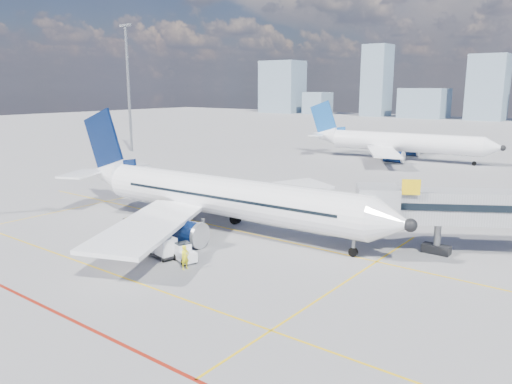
# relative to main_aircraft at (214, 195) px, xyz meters

# --- Properties ---
(ground) EXTENTS (420.00, 420.00, 0.00)m
(ground) POSITION_rel_main_aircraft_xyz_m (2.21, -7.28, -3.22)
(ground) COLOR gray
(ground) RESTS_ON ground
(apron_markings) EXTENTS (90.00, 35.12, 0.01)m
(apron_markings) POSITION_rel_main_aircraft_xyz_m (1.64, -11.19, -3.22)
(apron_markings) COLOR #EAB80C
(apron_markings) RESTS_ON ground
(floodlight_mast_nw) EXTENTS (3.20, 0.61, 25.45)m
(floodlight_mast_nw) POSITION_rel_main_aircraft_xyz_m (-52.79, 32.72, 10.36)
(floodlight_mast_nw) COLOR gray
(floodlight_mast_nw) RESTS_ON ground
(main_aircraft) EXTENTS (37.74, 32.87, 11.03)m
(main_aircraft) POSITION_rel_main_aircraft_xyz_m (0.00, 0.00, 0.00)
(main_aircraft) COLOR white
(main_aircraft) RESTS_ON ground
(second_aircraft) EXTENTS (35.76, 31.12, 10.64)m
(second_aircraft) POSITION_rel_main_aircraft_xyz_m (-4.03, 54.38, 0.00)
(second_aircraft) COLOR white
(second_aircraft) RESTS_ON ground
(baggage_tug) EXTENTS (2.30, 1.80, 1.43)m
(baggage_tug) POSITION_rel_main_aircraft_xyz_m (4.34, -8.22, -2.54)
(baggage_tug) COLOR white
(baggage_tug) RESTS_ON ground
(cargo_dolly) EXTENTS (3.33, 1.93, 1.72)m
(cargo_dolly) POSITION_rel_main_aircraft_xyz_m (2.06, -8.60, -2.28)
(cargo_dolly) COLOR black
(cargo_dolly) RESTS_ON ground
(belt_loader) EXTENTS (5.69, 2.68, 2.29)m
(belt_loader) POSITION_rel_main_aircraft_xyz_m (-5.76, -3.56, -2.63)
(belt_loader) COLOR black
(belt_loader) RESTS_ON ground
(ramp_worker) EXTENTS (0.55, 0.74, 1.83)m
(ramp_worker) POSITION_rel_main_aircraft_xyz_m (5.61, -9.41, -2.31)
(ramp_worker) COLOR yellow
(ramp_worker) RESTS_ON ground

